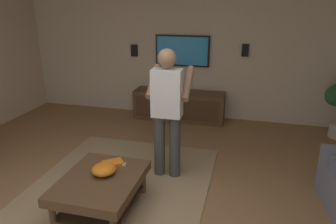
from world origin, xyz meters
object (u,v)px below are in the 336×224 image
object	(u,v)px
person_standing	(167,107)
vase_round	(164,84)
coffee_table	(101,186)
bowl	(104,169)
wall_speaker_left	(245,50)
remote_white	(119,164)
book	(113,163)
wall_speaker_right	(134,51)
media_console	(179,106)
tv	(182,51)

from	to	relation	value
person_standing	vase_round	bearing A→B (deg)	15.16
coffee_table	vase_round	size ratio (longest dim) A/B	4.55
bowl	wall_speaker_left	distance (m)	3.49
bowl	remote_white	xyz separation A→B (m)	(0.23, -0.08, -0.05)
coffee_table	book	distance (m)	0.32
person_standing	wall_speaker_left	bearing A→B (deg)	-21.00
book	bowl	bearing A→B (deg)	-131.04
bowl	wall_speaker_right	bearing A→B (deg)	14.06
remote_white	wall_speaker_right	xyz separation A→B (m)	(2.89, 0.86, 0.83)
bowl	media_console	bearing A→B (deg)	-3.45
coffee_table	wall_speaker_right	size ratio (longest dim) A/B	4.55
remote_white	wall_speaker_left	distance (m)	3.28
book	tv	bearing A→B (deg)	47.33
bowl	remote_white	distance (m)	0.24
bowl	wall_speaker_right	world-z (taller)	wall_speaker_right
person_standing	bowl	size ratio (longest dim) A/B	6.27
media_console	remote_white	distance (m)	2.65
media_console	book	distance (m)	2.66
coffee_table	remote_white	size ratio (longest dim) A/B	6.67
tv	bowl	bearing A→B (deg)	-3.19
media_console	remote_white	size ratio (longest dim) A/B	11.33
vase_round	wall_speaker_left	xyz separation A→B (m)	(0.21, -1.44, 0.66)
person_standing	coffee_table	bearing A→B (deg)	150.62
media_console	person_standing	distance (m)	2.16
media_console	book	bearing A→B (deg)	-3.60
wall_speaker_left	wall_speaker_right	size ratio (longest dim) A/B	1.00
wall_speaker_left	media_console	bearing A→B (deg)	102.57
person_standing	bowl	distance (m)	1.07
remote_white	person_standing	bearing A→B (deg)	-131.19
coffee_table	book	bearing A→B (deg)	-2.76
remote_white	media_console	bearing A→B (deg)	-99.58
media_console	tv	xyz separation A→B (m)	(0.24, 0.00, 1.00)
coffee_table	media_console	distance (m)	2.95
coffee_table	person_standing	xyz separation A→B (m)	(0.91, -0.49, 0.64)
media_console	coffee_table	bearing A→B (deg)	-3.52
remote_white	book	distance (m)	0.07
bowl	remote_white	world-z (taller)	bowl
media_console	person_standing	xyz separation A→B (m)	(-2.03, -0.31, 0.66)
book	wall_speaker_left	distance (m)	3.31
vase_round	coffee_table	bearing A→B (deg)	-177.78
wall_speaker_right	person_standing	bearing A→B (deg)	-151.07
wall_speaker_right	wall_speaker_left	bearing A→B (deg)	-90.00
tv	person_standing	distance (m)	2.32
vase_round	wall_speaker_right	size ratio (longest dim) A/B	1.00
person_standing	remote_white	bearing A→B (deg)	145.24
person_standing	book	bearing A→B (deg)	141.24
tv	person_standing	size ratio (longest dim) A/B	0.62
person_standing	vase_round	world-z (taller)	person_standing
coffee_table	tv	xyz separation A→B (m)	(3.18, -0.18, 0.98)
wall_speaker_left	vase_round	bearing A→B (deg)	98.13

